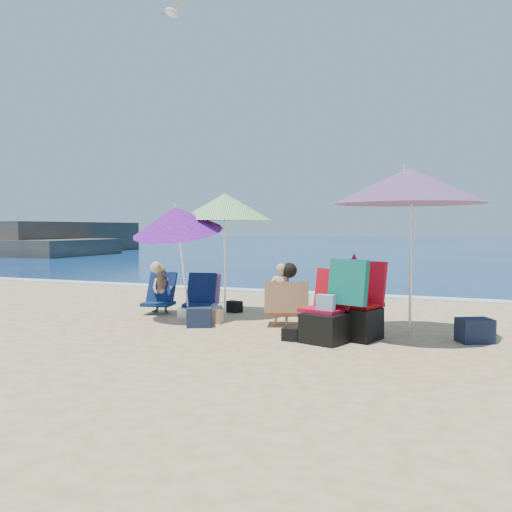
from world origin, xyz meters
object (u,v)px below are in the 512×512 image
at_px(umbrella_striped, 225,207).
at_px(seagull, 172,12).
at_px(chair_navy, 198,304).
at_px(chair_rainbow, 205,304).
at_px(person_center, 284,295).
at_px(person_left, 161,289).
at_px(camp_chair_left, 326,321).
at_px(umbrella_blue, 177,220).
at_px(furled_umbrella, 353,289).
at_px(umbrella_turquoise, 409,186).
at_px(camp_chair_right, 355,310).

bearing_deg(umbrella_striped, seagull, 170.26).
height_order(chair_navy, chair_rainbow, chair_navy).
bearing_deg(seagull, person_center, -17.59).
bearing_deg(umbrella_striped, person_left, -172.71).
bearing_deg(camp_chair_left, chair_rainbow, 150.30).
bearing_deg(umbrella_blue, furled_umbrella, 1.49).
xyz_separation_m(chair_navy, person_left, (-0.75, 0.00, 0.24)).
relative_size(camp_chair_left, seagull, 1.15).
bearing_deg(person_left, umbrella_striped, 7.29).
relative_size(umbrella_striped, seagull, 2.58).
bearing_deg(camp_chair_left, person_left, 158.31).
relative_size(umbrella_blue, camp_chair_left, 2.10).
height_order(umbrella_turquoise, person_center, umbrella_turquoise).
xyz_separation_m(umbrella_blue, chair_rainbow, (0.15, 0.74, -1.50)).
bearing_deg(person_center, umbrella_blue, -173.56).
bearing_deg(umbrella_striped, furled_umbrella, -16.21).
bearing_deg(furled_umbrella, umbrella_blue, -178.51).
xyz_separation_m(umbrella_turquoise, chair_navy, (-3.67, 0.63, -1.95)).
distance_m(camp_chair_right, seagull, 6.45).
bearing_deg(camp_chair_right, furled_umbrella, 105.11).
xyz_separation_m(camp_chair_left, camp_chair_right, (0.33, 0.33, 0.12)).
distance_m(umbrella_blue, person_center, 2.19).
height_order(chair_navy, camp_chair_right, camp_chair_right).
distance_m(umbrella_turquoise, umbrella_striped, 3.31).
relative_size(furled_umbrella, person_left, 1.25).
relative_size(umbrella_blue, furled_umbrella, 1.75).
height_order(umbrella_blue, chair_navy, umbrella_blue).
relative_size(umbrella_blue, person_left, 2.18).
bearing_deg(umbrella_striped, person_center, -24.06).
bearing_deg(chair_navy, umbrella_striped, 18.68).
relative_size(umbrella_blue, chair_rainbow, 2.66).
distance_m(umbrella_striped, camp_chair_left, 3.14).
bearing_deg(umbrella_turquoise, camp_chair_right, -148.75).
height_order(furled_umbrella, seagull, seagull).
bearing_deg(furled_umbrella, camp_chair_right, -74.89).
distance_m(chair_rainbow, person_center, 1.78).
bearing_deg(umbrella_turquoise, furled_umbrella, 174.15).
bearing_deg(furled_umbrella, umbrella_striped, 163.79).
distance_m(camp_chair_left, person_center, 1.34).
bearing_deg(chair_rainbow, person_center, -17.84).
bearing_deg(furled_umbrella, person_left, 171.41).
distance_m(umbrella_turquoise, person_left, 4.79).
bearing_deg(umbrella_blue, chair_rainbow, 78.84).
bearing_deg(chair_navy, camp_chair_right, -18.91).
bearing_deg(furled_umbrella, seagull, 165.83).
xyz_separation_m(chair_navy, chair_rainbow, (0.08, 0.12, -0.01)).
relative_size(chair_navy, seagull, 0.97).
relative_size(umbrella_striped, camp_chair_left, 2.24).
distance_m(chair_navy, person_left, 0.79).
bearing_deg(umbrella_striped, umbrella_blue, -123.79).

